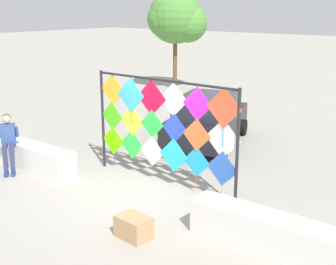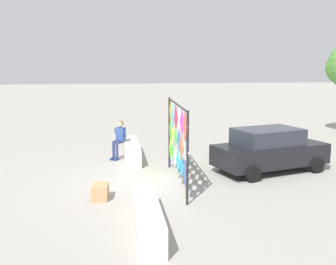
# 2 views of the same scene
# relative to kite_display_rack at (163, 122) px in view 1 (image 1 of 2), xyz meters

# --- Properties ---
(ground) EXTENTS (120.00, 120.00, 0.00)m
(ground) POSITION_rel_kite_display_rack_xyz_m (-0.04, -1.01, -1.55)
(ground) COLOR #9E998E
(plaza_ledge_left) EXTENTS (3.22, 0.58, 0.67)m
(plaza_ledge_left) POSITION_rel_kite_display_rack_xyz_m (-3.57, -1.27, -1.22)
(plaza_ledge_left) COLOR silver
(plaza_ledge_left) RESTS_ON ground
(plaza_ledge_right) EXTENTS (3.22, 0.58, 0.67)m
(plaza_ledge_right) POSITION_rel_kite_display_rack_xyz_m (3.48, -1.27, -1.22)
(plaza_ledge_right) COLOR silver
(plaza_ledge_right) RESTS_ON ground
(kite_display_rack) EXTENTS (4.14, 0.15, 2.57)m
(kite_display_rack) POSITION_rel_kite_display_rack_xyz_m (0.00, 0.00, 0.00)
(kite_display_rack) COLOR #232328
(kite_display_rack) RESTS_ON ground
(seated_vendor) EXTENTS (0.73, 0.69, 1.51)m
(seated_vendor) POSITION_rel_kite_display_rack_xyz_m (-3.67, -1.74, -0.66)
(seated_vendor) COLOR navy
(seated_vendor) RESTS_ON ground
(parked_car) EXTENTS (2.78, 4.28, 1.54)m
(parked_car) POSITION_rel_kite_display_rack_xyz_m (-1.02, 3.44, -0.77)
(parked_car) COLOR black
(parked_car) RESTS_ON ground
(cardboard_box_large) EXTENTS (0.67, 0.50, 0.42)m
(cardboard_box_large) POSITION_rel_kite_display_rack_xyz_m (1.18, -2.38, -1.34)
(cardboard_box_large) COLOR tan
(cardboard_box_large) RESTS_ON ground
(tree_palm_like) EXTENTS (2.87, 2.65, 4.96)m
(tree_palm_like) POSITION_rel_kite_display_rack_xyz_m (-7.45, 10.47, 2.02)
(tree_palm_like) COLOR brown
(tree_palm_like) RESTS_ON ground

